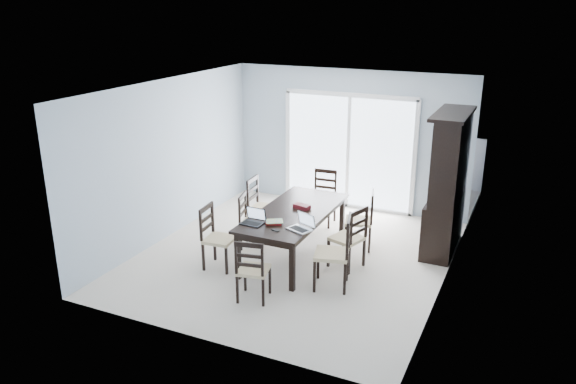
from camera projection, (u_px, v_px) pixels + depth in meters
name	position (u px, v px, depth m)	size (l,w,h in m)	color
floor	(294.00, 256.00, 8.69)	(5.00, 5.00, 0.00)	beige
ceiling	(295.00, 88.00, 7.85)	(5.00, 5.00, 0.00)	white
back_wall	(349.00, 140.00, 10.42)	(4.50, 0.02, 2.60)	#9EAFBD
wall_left	(169.00, 159.00, 9.16)	(0.02, 5.00, 2.60)	#9EAFBD
wall_right	(450.00, 197.00, 7.38)	(0.02, 5.00, 2.60)	#9EAFBD
balcony	(363.00, 193.00, 11.72)	(4.50, 2.00, 0.10)	gray
railing	(377.00, 154.00, 12.38)	(4.50, 0.06, 1.10)	#99999E
dining_table	(294.00, 216.00, 8.47)	(1.00, 2.20, 0.75)	black
china_hutch	(448.00, 185.00, 8.62)	(0.50, 1.38, 2.20)	black
sliding_door	(349.00, 151.00, 10.47)	(2.52, 0.05, 2.18)	silver
chair_left_near	(214.00, 230.00, 8.19)	(0.46, 0.45, 1.09)	black
chair_left_mid	(249.00, 215.00, 8.87)	(0.47, 0.46, 1.01)	black
chair_left_far	(259.00, 200.00, 9.37)	(0.46, 0.45, 1.13)	black
chair_right_near	(339.00, 245.00, 7.56)	(0.56, 0.55, 1.20)	black
chair_right_mid	(352.00, 232.00, 8.12)	(0.53, 0.52, 1.10)	black
chair_right_far	(365.00, 214.00, 8.82)	(0.52, 0.51, 1.10)	black
chair_end_near	(252.00, 264.00, 7.21)	(0.46, 0.47, 1.02)	black
chair_end_far	(324.00, 191.00, 9.88)	(0.44, 0.45, 1.09)	black
laptop_dark	(252.00, 221.00, 7.94)	(0.32, 0.23, 0.21)	black
laptop_silver	(300.00, 226.00, 7.73)	(0.39, 0.33, 0.22)	#B1B1B4
book_stack	(274.00, 222.00, 7.97)	(0.30, 0.28, 0.04)	maroon
cell_phone	(276.00, 230.00, 7.72)	(0.11, 0.05, 0.01)	black
game_box	(302.00, 207.00, 8.54)	(0.25, 0.13, 0.06)	#52101A
hot_tub	(338.00, 165.00, 11.88)	(2.01, 1.87, 0.90)	maroon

